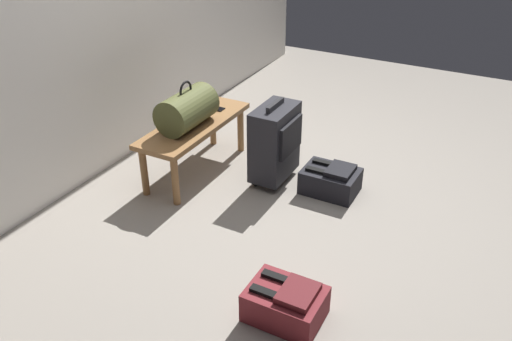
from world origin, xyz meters
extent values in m
plane|color=gray|center=(0.00, 0.00, 0.00)|extent=(6.60, 6.60, 0.00)
cube|color=olive|center=(0.14, 0.92, 0.38)|extent=(1.00, 0.36, 0.04)
cylinder|color=olive|center=(-0.30, 0.79, 0.18)|extent=(0.05, 0.05, 0.36)
cylinder|color=olive|center=(0.58, 0.79, 0.18)|extent=(0.05, 0.05, 0.36)
cylinder|color=olive|center=(-0.30, 1.05, 0.18)|extent=(0.05, 0.05, 0.36)
cylinder|color=olive|center=(0.58, 1.05, 0.18)|extent=(0.05, 0.05, 0.36)
cylinder|color=#51562D|center=(0.06, 0.92, 0.53)|extent=(0.44, 0.26, 0.26)
torus|color=black|center=(0.06, 0.92, 0.67)|extent=(0.14, 0.02, 0.14)
cube|color=black|center=(0.42, 0.92, 0.40)|extent=(0.07, 0.14, 0.01)
cube|color=black|center=(0.42, 0.92, 0.41)|extent=(0.06, 0.13, 0.00)
cube|color=black|center=(0.29, 0.35, 0.31)|extent=(0.40, 0.23, 0.52)
cube|color=black|center=(0.29, 0.23, 0.37)|extent=(0.32, 0.02, 0.23)
cube|color=#262628|center=(0.29, 0.35, 0.59)|extent=(0.22, 0.03, 0.04)
cylinder|color=black|center=(0.15, 0.43, 0.03)|extent=(0.02, 0.05, 0.05)
cylinder|color=black|center=(0.43, 0.43, 0.03)|extent=(0.02, 0.05, 0.05)
cube|color=black|center=(0.33, -0.07, 0.09)|extent=(0.28, 0.38, 0.17)
cube|color=black|center=(0.33, -0.13, 0.19)|extent=(0.21, 0.17, 0.04)
cube|color=black|center=(0.27, 0.00, 0.18)|extent=(0.04, 0.19, 0.02)
cube|color=black|center=(0.39, 0.00, 0.18)|extent=(0.04, 0.19, 0.02)
cube|color=maroon|center=(-0.90, -0.30, 0.09)|extent=(0.28, 0.38, 0.17)
cube|color=#55181C|center=(-0.90, -0.37, 0.19)|extent=(0.21, 0.17, 0.04)
cube|color=black|center=(-0.96, -0.23, 0.18)|extent=(0.04, 0.19, 0.02)
cube|color=black|center=(-0.84, -0.23, 0.18)|extent=(0.04, 0.19, 0.02)
camera|label=1|loc=(-2.72, -1.11, 2.02)|focal=37.44mm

